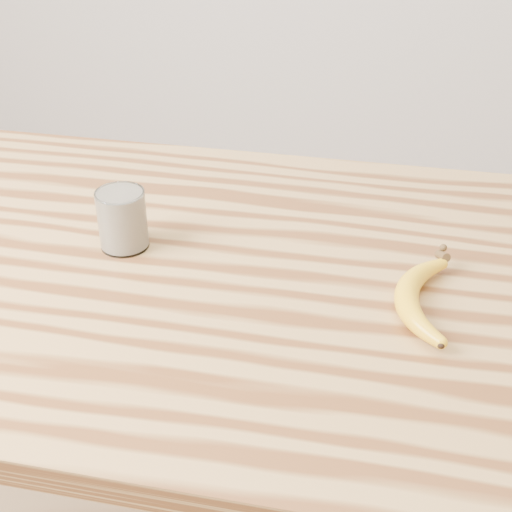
# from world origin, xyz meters

# --- Properties ---
(table) EXTENTS (1.20, 0.80, 0.90)m
(table) POSITION_xyz_m (0.00, 0.00, 0.77)
(table) COLOR #A67D45
(table) RESTS_ON ground
(smoothie_glass) EXTENTS (0.07, 0.07, 0.09)m
(smoothie_glass) POSITION_xyz_m (-0.19, 0.02, 0.95)
(smoothie_glass) COLOR white
(smoothie_glass) RESTS_ON table
(banana) EXTENTS (0.10, 0.27, 0.03)m
(banana) POSITION_xyz_m (0.23, -0.05, 0.92)
(banana) COLOR gold
(banana) RESTS_ON table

